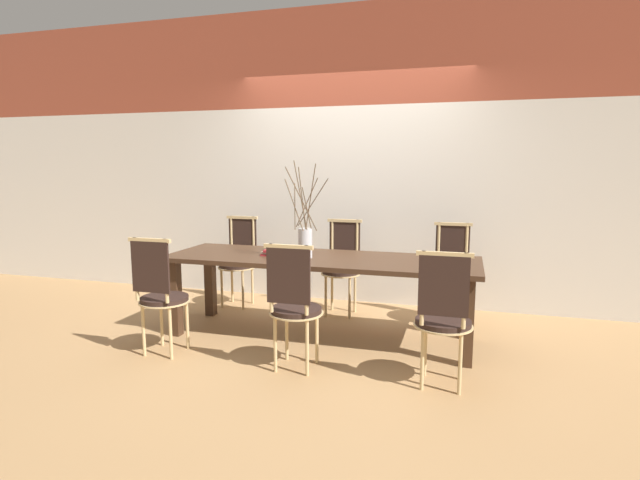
{
  "coord_description": "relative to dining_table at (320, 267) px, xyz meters",
  "views": [
    {
      "loc": [
        1.2,
        -4.11,
        1.51
      ],
      "look_at": [
        0.0,
        0.0,
        0.87
      ],
      "focal_mm": 28.0,
      "sensor_mm": 36.0,
      "label": 1
    }
  ],
  "objects": [
    {
      "name": "ground_plane",
      "position": [
        0.0,
        0.0,
        -0.63
      ],
      "size": [
        16.0,
        16.0,
        0.0
      ],
      "primitive_type": "plane",
      "color": "#A87F51"
    },
    {
      "name": "wall_rear",
      "position": [
        0.0,
        1.28,
        0.97
      ],
      "size": [
        12.0,
        0.06,
        3.2
      ],
      "color": "silver",
      "rests_on": "ground_plane"
    },
    {
      "name": "dining_table",
      "position": [
        0.0,
        0.0,
        0.0
      ],
      "size": [
        2.72,
        0.85,
        0.72
      ],
      "color": "#422B1C",
      "rests_on": "ground_plane"
    },
    {
      "name": "chair_near_leftend",
      "position": [
        -1.1,
        -0.76,
        -0.12
      ],
      "size": [
        0.4,
        0.4,
        0.97
      ],
      "color": "black",
      "rests_on": "ground_plane"
    },
    {
      "name": "chair_near_left",
      "position": [
        0.02,
        -0.76,
        -0.12
      ],
      "size": [
        0.4,
        0.4,
        0.97
      ],
      "color": "black",
      "rests_on": "ground_plane"
    },
    {
      "name": "chair_near_center",
      "position": [
        1.09,
        -0.76,
        -0.12
      ],
      "size": [
        0.4,
        0.4,
        0.97
      ],
      "color": "black",
      "rests_on": "ground_plane"
    },
    {
      "name": "chair_far_leftend",
      "position": [
        -1.14,
        0.76,
        -0.12
      ],
      "size": [
        0.4,
        0.4,
        0.97
      ],
      "rotation": [
        0.0,
        0.0,
        3.14
      ],
      "color": "black",
      "rests_on": "ground_plane"
    },
    {
      "name": "chair_far_left",
      "position": [
        0.01,
        0.76,
        -0.12
      ],
      "size": [
        0.4,
        0.4,
        0.97
      ],
      "rotation": [
        0.0,
        0.0,
        3.14
      ],
      "color": "black",
      "rests_on": "ground_plane"
    },
    {
      "name": "chair_far_center",
      "position": [
        1.1,
        0.76,
        -0.12
      ],
      "size": [
        0.4,
        0.4,
        0.97
      ],
      "rotation": [
        0.0,
        0.0,
        3.14
      ],
      "color": "black",
      "rests_on": "ground_plane"
    },
    {
      "name": "vase_centerpiece",
      "position": [
        -0.12,
        -0.06,
        0.24
      ],
      "size": [
        0.35,
        0.35,
        0.83
      ],
      "color": "silver",
      "rests_on": "dining_table"
    },
    {
      "name": "book_stack",
      "position": [
        -0.4,
        -0.02,
        0.12
      ],
      "size": [
        0.27,
        0.21,
        0.06
      ],
      "color": "maroon",
      "rests_on": "dining_table"
    }
  ]
}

